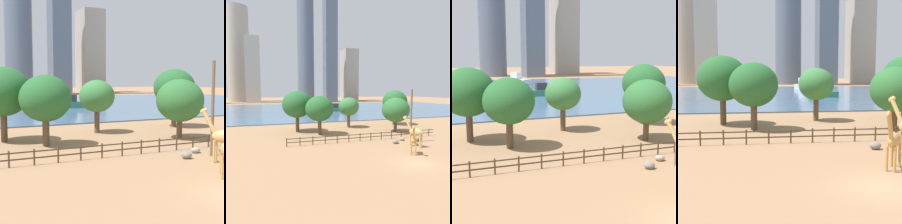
# 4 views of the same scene
# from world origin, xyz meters

# --- Properties ---
(ground_plane) EXTENTS (400.00, 400.00, 0.00)m
(ground_plane) POSITION_xyz_m (0.00, 80.00, 0.00)
(ground_plane) COLOR #9E7551
(harbor_water) EXTENTS (180.00, 86.00, 0.20)m
(harbor_water) POSITION_xyz_m (0.00, 77.00, 0.10)
(harbor_water) COLOR #476B8C
(harbor_water) RESTS_ON ground
(giraffe_companion) EXTENTS (2.06, 2.41, 4.09)m
(giraffe_companion) POSITION_xyz_m (1.98, 3.03, 1.92)
(giraffe_companion) COLOR #C18C47
(giraffe_companion) RESTS_ON ground
(boulder_near_fence) EXTENTS (0.94, 0.81, 0.61)m
(boulder_near_fence) POSITION_xyz_m (3.13, 8.78, 0.30)
(boulder_near_fence) COLOR gray
(boulder_near_fence) RESTS_ON ground
(boulder_small) EXTENTS (0.91, 0.71, 0.53)m
(boulder_small) POSITION_xyz_m (5.30, 10.30, 0.27)
(boulder_small) COLOR gray
(boulder_small) RESTS_ON ground
(enclosure_fence) EXTENTS (26.12, 0.14, 1.30)m
(enclosure_fence) POSITION_xyz_m (-0.20, 12.00, 0.76)
(enclosure_fence) COLOR #4C3826
(enclosure_fence) RESTS_ON ground
(tree_center_broad) EXTENTS (4.50, 4.50, 6.69)m
(tree_center_broad) POSITION_xyz_m (1.72, 25.25, 4.62)
(tree_center_broad) COLOR brown
(tree_center_broad) RESTS_ON ground
(tree_right_tall) EXTENTS (5.24, 5.24, 7.21)m
(tree_right_tall) POSITION_xyz_m (-6.31, 19.39, 4.82)
(tree_right_tall) COLOR brown
(tree_right_tall) RESTS_ON ground
(tree_left_small) EXTENTS (5.91, 5.91, 8.11)m
(tree_left_small) POSITION_xyz_m (-9.80, 23.72, 5.42)
(tree_left_small) COLOR brown
(tree_left_small) RESTS_ON ground
(tree_right_small) EXTENTS (5.39, 5.39, 6.80)m
(tree_right_small) POSITION_xyz_m (8.58, 17.30, 4.35)
(tree_right_small) COLOR brown
(tree_right_small) RESTS_ON ground
(boat_ferry) EXTENTS (7.07, 2.72, 3.08)m
(boat_ferry) POSITION_xyz_m (10.89, 61.42, 1.24)
(boat_ferry) COLOR #337259
(boat_ferry) RESTS_ON harbor_water
(boat_sailboat) EXTENTS (6.89, 9.42, 3.93)m
(boat_sailboat) POSITION_xyz_m (13.12, 96.26, 1.53)
(boat_sailboat) COLOR silver
(boat_sailboat) RESTS_ON harbor_water
(skyline_tower_needle) EXTENTS (9.42, 9.21, 45.00)m
(skyline_tower_needle) POSITION_xyz_m (-23.55, 142.40, 22.50)
(skyline_tower_needle) COLOR #B7B2A8
(skyline_tower_needle) RESTS_ON ground
(skyline_tower_glass) EXTENTS (11.65, 15.39, 43.42)m
(skyline_tower_glass) POSITION_xyz_m (53.46, 158.70, 21.71)
(skyline_tower_glass) COLOR #ADA89E
(skyline_tower_glass) RESTS_ON ground
(skyline_block_right) EXTENTS (16.53, 16.53, 72.14)m
(skyline_block_right) POSITION_xyz_m (-35.02, 167.54, 36.07)
(skyline_block_right) COLOR #ADA89E
(skyline_block_right) RESTS_ON ground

